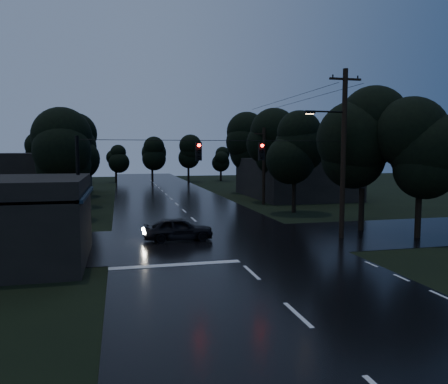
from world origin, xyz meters
name	(u,v)px	position (x,y,z in m)	size (l,w,h in m)	color
ground	(298,315)	(0.00, 0.00, 0.00)	(160.00, 160.00, 0.00)	black
main_road	(177,204)	(0.00, 30.00, 0.00)	(12.00, 120.00, 0.02)	black
cross_street	(216,241)	(0.00, 12.00, 0.00)	(60.00, 9.00, 0.02)	black
building_far_right	(294,178)	(14.00, 34.00, 2.20)	(10.00, 14.00, 4.40)	black
building_far_left	(41,175)	(-14.00, 40.00, 2.50)	(10.00, 16.00, 5.00)	black
utility_pole_main	(342,150)	(7.41, 11.00, 5.26)	(3.50, 0.30, 10.00)	black
utility_pole_far	(264,165)	(8.30, 28.00, 3.88)	(2.00, 0.30, 7.50)	black
anchor_pole_left	(79,194)	(-7.50, 11.00, 3.00)	(0.18, 0.18, 6.00)	black
span_signals	(230,151)	(0.56, 10.99, 5.24)	(15.00, 0.37, 1.12)	black
tree_corner_near	(363,139)	(10.00, 13.00, 5.99)	(4.48, 4.48, 9.44)	black
tree_corner_far	(421,151)	(12.00, 10.00, 5.24)	(3.92, 3.92, 8.26)	black
tree_left_a	(70,151)	(-9.00, 22.00, 5.24)	(3.92, 3.92, 8.26)	black
tree_left_b	(72,147)	(-9.60, 30.00, 5.62)	(4.20, 4.20, 8.85)	black
tree_left_c	(76,144)	(-10.20, 40.00, 5.99)	(4.48, 4.48, 9.44)	black
tree_right_a	(295,146)	(9.00, 22.00, 5.62)	(4.20, 4.20, 8.85)	black
tree_right_b	(270,144)	(9.60, 30.00, 5.99)	(4.48, 4.48, 9.44)	black
tree_right_c	(247,142)	(10.20, 40.00, 6.37)	(4.76, 4.76, 10.03)	black
car	(178,229)	(-2.14, 12.59, 0.69)	(1.63, 4.05, 1.38)	black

